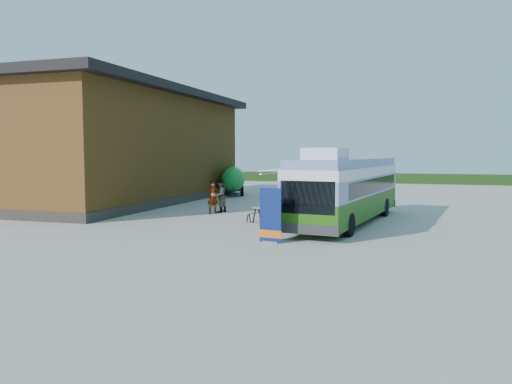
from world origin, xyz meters
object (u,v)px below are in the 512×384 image
(picnic_table, at_px, (264,211))
(person_b, at_px, (219,195))
(person_a, at_px, (213,197))
(bus, at_px, (348,188))
(banner, at_px, (270,220))
(slurry_tanker, at_px, (233,179))

(picnic_table, relative_size, person_b, 0.90)
(person_a, bearing_deg, bus, -56.46)
(picnic_table, distance_m, person_a, 4.37)
(banner, relative_size, person_b, 1.07)
(person_a, xyz_separation_m, slurry_tanker, (-3.32, 11.97, 0.36))
(bus, bearing_deg, slurry_tanker, 136.43)
(slurry_tanker, bearing_deg, bus, -71.37)
(banner, xyz_separation_m, slurry_tanker, (-8.73, 19.41, 0.44))
(banner, distance_m, picnic_table, 5.35)
(slurry_tanker, bearing_deg, banner, -85.96)
(bus, distance_m, banner, 6.45)
(bus, height_order, picnic_table, bus)
(banner, bearing_deg, person_a, 133.65)
(bus, xyz_separation_m, banner, (-1.99, -6.07, -0.84))
(picnic_table, relative_size, person_a, 0.94)
(person_b, bearing_deg, picnic_table, 62.76)
(person_a, bearing_deg, slurry_tanker, 59.51)
(person_b, bearing_deg, slurry_tanker, -148.81)
(person_a, bearing_deg, banner, -99.96)
(person_b, height_order, slurry_tanker, slurry_tanker)
(bus, xyz_separation_m, person_b, (-7.34, 2.13, -0.73))
(bus, distance_m, slurry_tanker, 17.12)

